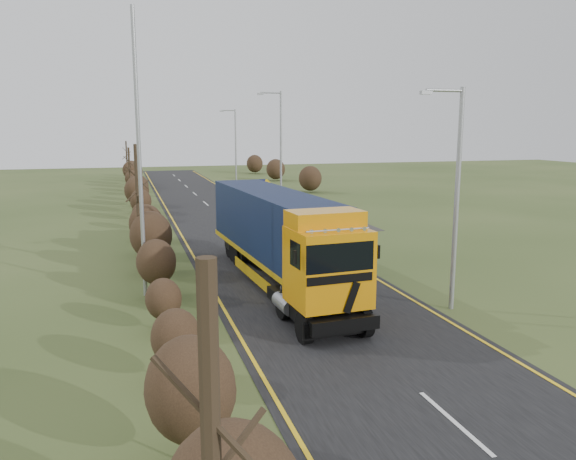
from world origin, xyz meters
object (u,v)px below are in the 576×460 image
(car_red_hatchback, at_px, (331,216))
(streetlight_near, at_px, (455,191))
(car_blue_sedan, at_px, (319,207))
(lorry, at_px, (279,233))
(speed_sign, at_px, (318,209))

(car_red_hatchback, xyz_separation_m, streetlight_near, (-2.54, -19.24, 3.90))
(car_blue_sedan, bearing_deg, lorry, 89.48)
(speed_sign, bearing_deg, car_red_hatchback, 49.73)
(speed_sign, bearing_deg, car_blue_sedan, 70.18)
(car_red_hatchback, height_order, car_blue_sedan, car_blue_sedan)
(lorry, xyz_separation_m, streetlight_near, (5.31, -4.92, 2.17))
(lorry, height_order, speed_sign, lorry)
(car_blue_sedan, xyz_separation_m, speed_sign, (-2.31, -6.41, 0.84))
(lorry, bearing_deg, speed_sign, 59.87)
(lorry, relative_size, streetlight_near, 1.81)
(streetlight_near, bearing_deg, lorry, 137.14)
(car_blue_sedan, xyz_separation_m, streetlight_near, (-3.14, -23.63, 3.88))
(lorry, bearing_deg, car_red_hatchback, 57.66)
(car_red_hatchback, distance_m, speed_sign, 2.78)
(streetlight_near, relative_size, speed_sign, 3.89)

